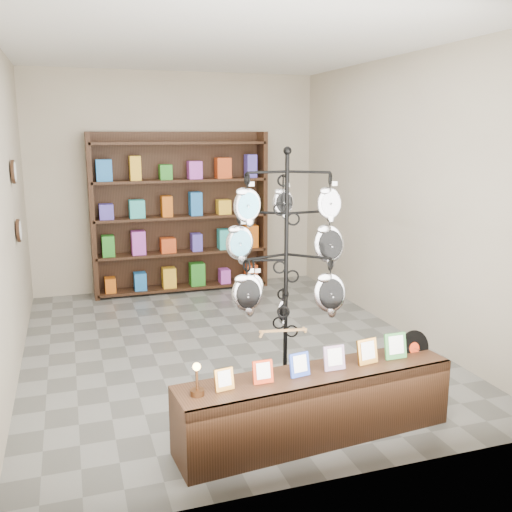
% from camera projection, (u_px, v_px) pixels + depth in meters
% --- Properties ---
extents(ground, '(5.00, 5.00, 0.00)m').
position_uv_depth(ground, '(225.00, 346.00, 5.98)').
color(ground, slate).
rests_on(ground, ground).
extents(room_envelope, '(5.00, 5.00, 5.00)m').
position_uv_depth(room_envelope, '(223.00, 168.00, 5.58)').
color(room_envelope, '#B5AA92').
rests_on(room_envelope, ground).
extents(display_tree, '(1.09, 1.06, 2.08)m').
position_uv_depth(display_tree, '(286.00, 255.00, 4.69)').
color(display_tree, black).
rests_on(display_tree, ground).
extents(front_shelf, '(2.10, 0.60, 0.73)m').
position_uv_depth(front_shelf, '(316.00, 405.00, 4.12)').
color(front_shelf, black).
rests_on(front_shelf, ground).
extents(back_shelving, '(2.42, 0.36, 2.20)m').
position_uv_depth(back_shelving, '(181.00, 218.00, 7.89)').
color(back_shelving, black).
rests_on(back_shelving, ground).
extents(wall_clocks, '(0.03, 0.24, 0.84)m').
position_uv_depth(wall_clocks, '(16.00, 201.00, 5.80)').
color(wall_clocks, black).
rests_on(wall_clocks, ground).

